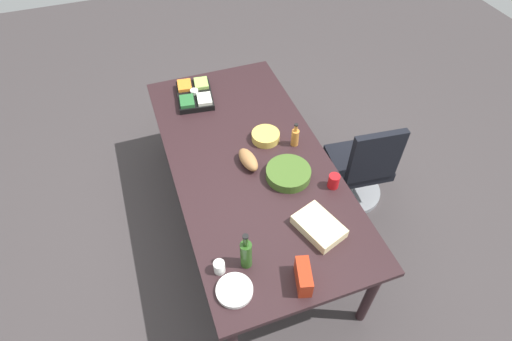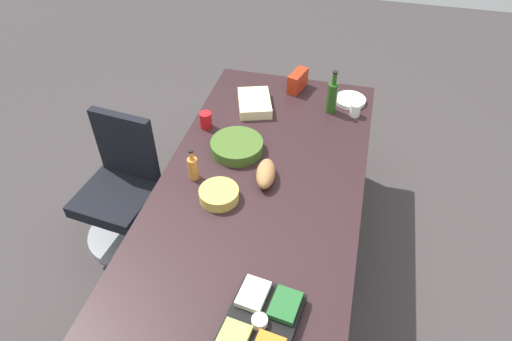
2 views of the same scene
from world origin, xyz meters
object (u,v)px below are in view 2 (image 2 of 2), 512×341
Objects in this scene: wine_bottle at (332,97)px; salad_bowl at (237,146)px; chip_bowl at (219,194)px; red_solo_cup at (206,120)px; office_chair at (122,197)px; conference_table at (260,192)px; dressing_bottle at (193,167)px; paper_plate_stack at (350,100)px; chip_bag_red at (298,81)px; bread_loaf at (266,174)px; veggie_tray at (260,325)px; paper_cup at (355,110)px; sheet_cake at (254,103)px.

wine_bottle is 0.78m from salad_bowl.
chip_bowl is 2.03× the size of red_solo_cup.
office_chair is at bearing 120.29° from wine_bottle.
salad_bowl is at bearing 39.45° from conference_table.
dressing_bottle reaches higher than paper_plate_stack.
paper_plate_stack is (0.99, -0.43, 0.08)m from conference_table.
dressing_bottle reaches higher than conference_table.
chip_bag_red is 0.41m from paper_plate_stack.
salad_bowl is (0.43, 0.02, 0.00)m from chip_bowl.
office_chair is 3.99× the size of bread_loaf.
salad_bowl is (0.26, 0.21, 0.10)m from conference_table.
veggie_tray is 5.06× the size of paper_cup.
salad_bowl is 0.97m from paper_plate_stack.
veggie_tray reaches higher than paper_plate_stack.
chip_bag_red is at bearing 61.98° from paper_cup.
wine_bottle is at bearing -129.52° from chip_bag_red.
chip_bowl is 1.12m from wine_bottle.
dressing_bottle is 1.22m from paper_cup.
red_solo_cup is 0.33× the size of salad_bowl.
dressing_bottle is 0.46× the size of veggie_tray.
dressing_bottle reaches higher than sheet_cake.
chip_bag_red is (0.61, -0.51, 0.01)m from red_solo_cup.
office_chair is 4.56× the size of dressing_bottle.
red_solo_cup reaches higher than conference_table.
chip_bowl is at bearing -178.17° from sheet_cake.
sheet_cake is 1.45× the size of paper_plate_stack.
bread_loaf is (-0.79, 0.28, -0.07)m from wine_bottle.
paper_cup is 0.17m from paper_plate_stack.
dressing_bottle is at bearing -100.19° from office_chair.
office_chair reaches higher than chip_bag_red.
paper_plate_stack is at bearing -101.12° from chip_bag_red.
dressing_bottle is at bearing 141.52° from wine_bottle.
dressing_bottle is 1.12m from wine_bottle.
office_chair is at bearing 85.91° from conference_table.
sheet_cake is 0.70× the size of veggie_tray.
dressing_bottle is 1.18m from chip_bag_red.
conference_table is at bearing 154.06° from bread_loaf.
paper_cup is at bearing -164.24° from paper_plate_stack.
red_solo_cup is at bearing 24.86° from chip_bowl.
chip_bag_red is 1.95m from veggie_tray.
veggie_tray is at bearing -168.43° from bread_loaf.
chip_bag_red is at bearing 50.48° from wine_bottle.
chip_bowl is at bearing 146.16° from paper_cup.
conference_table is 7.41× the size of salad_bowl.
bread_loaf is 2.67× the size of paper_cup.
chip_bowl is 1.31m from paper_plate_stack.
bread_loaf reaches higher than chip_bowl.
veggie_tray is at bearing -144.28° from dressing_bottle.
conference_table is at bearing 150.36° from paper_cup.
red_solo_cup is (0.38, -0.52, 0.49)m from office_chair.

